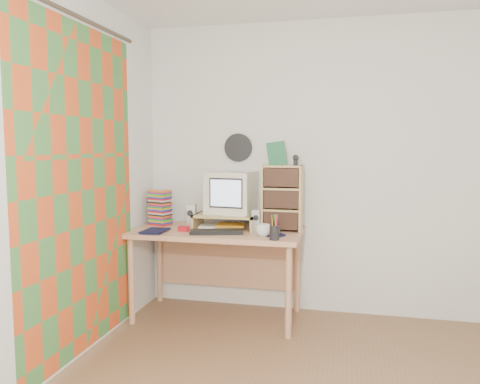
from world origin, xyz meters
The scene contains 20 objects.
back_wall centered at (0.00, 1.75, 1.25)m, with size 3.50×3.50×0.00m, color silver.
left_wall centered at (-1.75, 0.00, 1.25)m, with size 3.50×3.50×0.00m, color silver.
curtain centered at (-1.71, 0.48, 1.15)m, with size 2.20×2.20×0.00m, color #CC4B1C.
wall_disc centered at (-0.93, 1.73, 1.43)m, with size 0.25×0.25×0.02m, color black.
desk centered at (-1.03, 1.44, 0.62)m, with size 1.40×0.70×0.75m.
monitor_riser centered at (-0.98, 1.48, 0.84)m, with size 0.52×0.30×0.12m.
crt_monitor centered at (-0.95, 1.53, 1.05)m, with size 0.37×0.37×0.36m, color silver.
speaker_left centered at (-1.27, 1.44, 0.85)m, with size 0.08×0.08×0.20m, color silver.
speaker_right centered at (-0.70, 1.41, 0.84)m, with size 0.07×0.07×0.18m, color silver.
keyboard centered at (-0.99, 1.22, 0.76)m, with size 0.42×0.14×0.03m, color black.
dvd_stack centered at (-1.60, 1.52, 0.88)m, with size 0.18×0.13×0.25m, color brown, non-canonical shape.
cd_rack centered at (-0.50, 1.48, 1.02)m, with size 0.32×0.17×0.54m, color tan.
mug centered at (-0.61, 1.20, 0.80)m, with size 0.12×0.12×0.09m, color silver.
diary centered at (-1.58, 1.17, 0.77)m, with size 0.22×0.16×0.04m, color black.
mousepad centered at (-0.53, 1.26, 0.75)m, with size 0.18×0.18×0.00m, color #101135.
pen_cup centered at (-0.50, 1.08, 0.82)m, with size 0.07×0.07×0.15m, color black, non-canonical shape.
papers centered at (-1.01, 1.46, 0.77)m, with size 0.27×0.20×0.04m, color silver, non-canonical shape.
red_box centered at (-1.28, 1.27, 0.77)m, with size 0.08×0.05×0.04m, color red.
game_box centered at (-0.55, 1.46, 1.38)m, with size 0.15×0.03×0.19m, color #1B5E37.
webcam centered at (-0.39, 1.44, 1.33)m, with size 0.05×0.05×0.09m, color black, non-canonical shape.
Camera 1 is at (0.03, -2.31, 1.45)m, focal length 35.00 mm.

